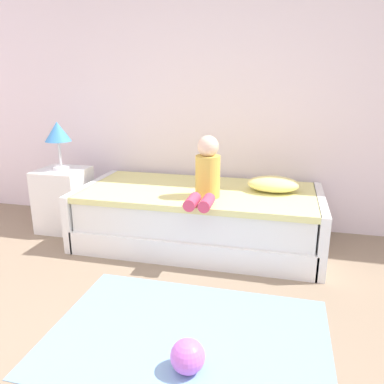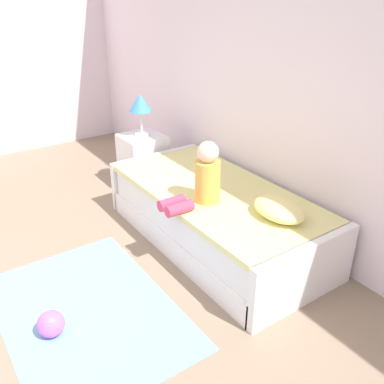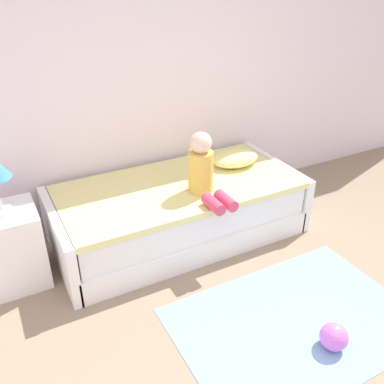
% 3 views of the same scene
% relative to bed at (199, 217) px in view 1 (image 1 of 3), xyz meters
% --- Properties ---
extents(wall_rear, '(7.20, 0.10, 2.90)m').
position_rel_bed_xyz_m(wall_rear, '(0.25, 0.60, 1.20)').
color(wall_rear, white).
rests_on(wall_rear, ground).
extents(bed, '(2.11, 1.00, 0.50)m').
position_rel_bed_xyz_m(bed, '(0.00, 0.00, 0.00)').
color(bed, white).
rests_on(bed, ground).
extents(nightstand, '(0.44, 0.44, 0.60)m').
position_rel_bed_xyz_m(nightstand, '(-1.35, 0.02, 0.05)').
color(nightstand, white).
rests_on(nightstand, ground).
extents(table_lamp, '(0.24, 0.24, 0.45)m').
position_rel_bed_xyz_m(table_lamp, '(-1.35, 0.02, 0.69)').
color(table_lamp, silver).
rests_on(table_lamp, nightstand).
extents(child_figure, '(0.20, 0.51, 0.50)m').
position_rel_bed_xyz_m(child_figure, '(0.11, -0.23, 0.46)').
color(child_figure, gold).
rests_on(child_figure, bed).
extents(pillow, '(0.44, 0.30, 0.13)m').
position_rel_bed_xyz_m(pillow, '(0.63, 0.10, 0.32)').
color(pillow, '#F2E58C').
rests_on(pillow, bed).
extents(toy_ball, '(0.18, 0.18, 0.18)m').
position_rel_bed_xyz_m(toy_ball, '(0.30, -1.57, -0.16)').
color(toy_ball, '#CC66D8').
rests_on(toy_ball, ground).
extents(area_rug, '(1.60, 1.10, 0.01)m').
position_rel_bed_xyz_m(area_rug, '(0.23, -1.30, -0.24)').
color(area_rug, '#7AA8CC').
rests_on(area_rug, ground).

